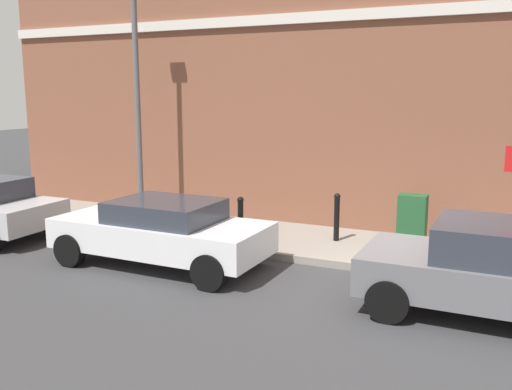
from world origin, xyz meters
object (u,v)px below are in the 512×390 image
object	(u,v)px
bollard_near_cabinet	(337,215)
bollard_far_kerb	(241,219)
utility_cabinet	(412,225)
car_grey	(499,270)
lamppost	(137,93)
car_white	(162,231)

from	to	relation	value
bollard_near_cabinet	bollard_far_kerb	bearing A→B (deg)	125.45
utility_cabinet	car_grey	bearing A→B (deg)	-147.00
bollard_near_cabinet	lamppost	world-z (taller)	lamppost
car_white	utility_cabinet	world-z (taller)	utility_cabinet
car_white	lamppost	distance (m)	4.40
utility_cabinet	bollard_near_cabinet	world-z (taller)	utility_cabinet
bollard_near_cabinet	car_grey	bearing A→B (deg)	-129.39
bollard_near_cabinet	bollard_far_kerb	size ratio (longest dim) A/B	1.00
bollard_far_kerb	utility_cabinet	bearing A→B (deg)	-71.36
lamppost	car_white	bearing A→B (deg)	-137.24
car_grey	lamppost	xyz separation A→B (m)	(2.64, 8.37, 2.57)
car_grey	bollard_near_cabinet	xyz separation A→B (m)	(2.70, 3.28, -0.03)
bollard_near_cabinet	bollard_far_kerb	distance (m)	2.09
car_white	lamppost	xyz separation A→B (m)	(2.60, 2.41, 2.61)
lamppost	bollard_far_kerb	bearing A→B (deg)	-108.87
utility_cabinet	bollard_near_cabinet	xyz separation A→B (m)	(0.10, 1.60, 0.02)
utility_cabinet	car_white	bearing A→B (deg)	120.95
bollard_far_kerb	bollard_near_cabinet	bearing A→B (deg)	-54.55
bollard_near_cabinet	bollard_far_kerb	world-z (taller)	same
bollard_far_kerb	lamppost	bearing A→B (deg)	71.13
bollard_near_cabinet	bollard_far_kerb	xyz separation A→B (m)	(-1.21, 1.71, 0.00)
car_white	car_grey	bearing A→B (deg)	-179.65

